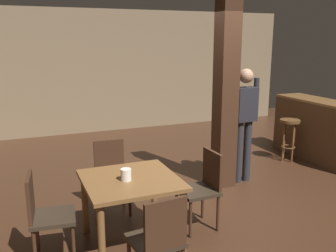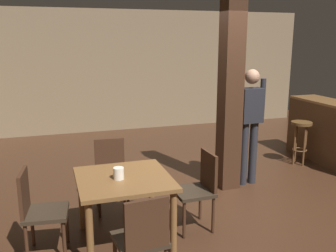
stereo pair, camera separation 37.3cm
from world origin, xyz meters
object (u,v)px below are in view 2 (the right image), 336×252
Objects in this scene: chair_west at (38,208)px; chair_east at (199,186)px; bar_counter at (330,133)px; bar_stool_near at (301,132)px; chair_south at (142,238)px; napkin_cup at (119,173)px; dining_table at (124,188)px; chair_north at (111,171)px; standing_person at (250,119)px.

chair_west is 1.74m from chair_east.
bar_stool_near is at bearing 164.71° from bar_counter.
chair_east is at bearing 45.38° from chair_south.
bar_counter is 2.46× the size of bar_stool_near.
chair_west is 4.99m from bar_counter.
napkin_cup is (-0.93, -0.07, 0.29)m from chair_east.
dining_table is 1.08× the size of chair_north.
standing_person is at bearing 42.54° from chair_south.
chair_north is 7.24× the size of napkin_cup.
bar_counter is (3.92, 2.33, 0.04)m from chair_south.
bar_counter is at bearing 12.43° from standing_person.
bar_counter reaches higher than bar_stool_near.
dining_table is 3.77m from bar_stool_near.
chair_west is 4.57m from bar_stool_near.
chair_south is at bearing -149.22° from bar_counter.
standing_person is at bearing 27.09° from dining_table.
chair_north is (-0.87, 0.81, 0.00)m from chair_east.
dining_table is 0.52× the size of bar_counter.
dining_table is 1.08× the size of chair_west.
chair_north is 1.18× the size of bar_stool_near.
chair_north is 3.50m from bar_stool_near.
chair_south is (-0.02, -0.87, -0.11)m from dining_table.
bar_stool_near is (4.28, 1.60, 0.06)m from chair_west.
bar_counter is at bearing 25.32° from chair_east.
bar_counter is 0.51m from bar_stool_near.
chair_north is (0.86, 0.84, 0.00)m from chair_west.
bar_stool_near is (1.32, 0.53, -0.44)m from standing_person.
chair_west is at bearing 179.97° from dining_table.
chair_south is 0.88m from napkin_cup.
napkin_cup is (0.81, -0.04, 0.29)m from chair_west.
chair_south is (0.85, -0.87, 0.00)m from chair_west.
napkin_cup is at bearing -159.20° from bar_counter.
dining_table is at bearing 31.39° from napkin_cup.
standing_person reaches higher than napkin_cup.
standing_person reaches higher than dining_table.
dining_table is 4.17m from bar_counter.
bar_counter reaches higher than dining_table.
chair_west is 1.18× the size of bar_stool_near.
chair_east is 1.19m from chair_north.
bar_stool_near is at bearing 35.72° from chair_south.
dining_table is 0.88m from chair_east.
chair_west is at bearing 134.49° from chair_south.
chair_west reaches higher than bar_stool_near.
chair_south is (-0.89, -0.90, 0.00)m from chair_east.
bar_counter is (3.90, 0.63, 0.04)m from chair_north.
chair_east is 1.00× the size of chair_north.
standing_person is 1.49m from bar_stool_near.
napkin_cup is at bearing -154.75° from bar_stool_near.
dining_table is at bearing -154.86° from bar_stool_near.
bar_stool_near is at bearing 31.65° from chair_east.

